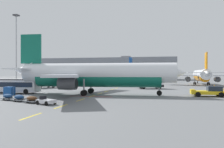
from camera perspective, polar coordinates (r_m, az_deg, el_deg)
The scene contains 13 objects.
ground at distance 59.79m, azimuth 21.09°, elevation -3.85°, with size 400.00×400.00×0.00m, color slate.
apron_paint_markings at distance 57.45m, azimuth -0.68°, elevation -4.00°, with size 8.00×93.03×0.01m.
airliner_foreground at distance 46.36m, azimuth -4.24°, elevation -0.14°, with size 34.77×34.59×12.20m.
pushback_tug at distance 46.39m, azimuth 22.49°, elevation -3.93°, with size 6.01×3.22×2.08m.
airliner_mid_left at distance 90.36m, azimuth 20.76°, elevation -0.27°, with size 30.21×30.32×10.65m.
airliner_far_center at distance 114.13m, azimuth 2.48°, elevation 0.17°, with size 35.26×35.90×12.61m.
apron_shuttle_bus at distance 54.36m, azimuth -23.06°, elevation -2.42°, with size 12.05×3.13×3.00m.
catering_truck at distance 69.67m, azimuth -16.19°, elevation -1.91°, with size 5.34×7.32×3.14m.
fuel_service_truck at distance 64.81m, azimuth 9.41°, elevation -2.06°, with size 7.39×4.88×3.14m.
baggage_train at distance 36.79m, azimuth -20.22°, elevation -5.59°, with size 11.26×5.87×1.14m.
uld_cargo_container at distance 49.67m, azimuth -23.56°, elevation -3.77°, with size 1.71×1.68×1.60m.
apron_light_mast_near at distance 93.13m, azimuth -22.16°, elevation 7.36°, with size 1.80×1.80×25.49m.
terminal_satellite at distance 161.95m, azimuth -1.50°, elevation 1.24°, with size 93.33×27.58×15.61m.
Camera 1 is at (30.58, -18.88, 4.28)m, focal length 37.78 mm.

